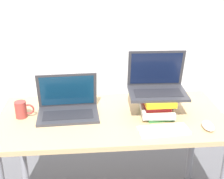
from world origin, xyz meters
TOP-DOWN VIEW (x-y plane):
  - desk at (0.00, 0.34)m, footprint 1.41×0.68m
  - laptop_left at (-0.27, 0.40)m, footprint 0.38×0.26m
  - book_stack at (0.28, 0.34)m, footprint 0.21×0.26m
  - laptop_on_books at (0.28, 0.38)m, footprint 0.36×0.26m
  - wireless_keyboard at (0.28, 0.13)m, footprint 0.29×0.14m
  - mouse at (0.54, 0.14)m, footprint 0.06×0.11m
  - mug at (-0.55, 0.38)m, footprint 0.12×0.07m

SIDE VIEW (x-z plane):
  - desk at x=0.00m, z-range 0.28..1.02m
  - wireless_keyboard at x=0.28m, z-range 0.74..0.75m
  - mouse at x=0.54m, z-range 0.74..0.78m
  - laptop_left at x=-0.27m, z-range 0.66..0.92m
  - mug at x=-0.55m, z-range 0.74..0.84m
  - book_stack at x=0.28m, z-range 0.74..0.87m
  - laptop_on_books at x=0.28m, z-range 0.80..1.05m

